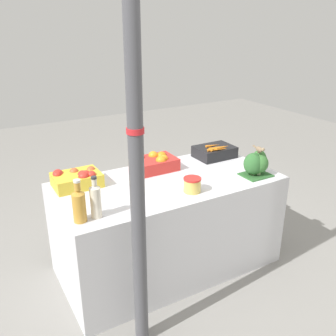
# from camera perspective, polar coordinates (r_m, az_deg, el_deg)

# --- Properties ---
(ground_plane) EXTENTS (10.00, 10.00, 0.00)m
(ground_plane) POSITION_cam_1_polar(r_m,az_deg,el_deg) (3.15, 0.00, -14.45)
(ground_plane) COLOR gray
(market_table) EXTENTS (1.66, 0.82, 0.75)m
(market_table) POSITION_cam_1_polar(r_m,az_deg,el_deg) (2.95, 0.00, -8.58)
(market_table) COLOR silver
(market_table) RESTS_ON ground_plane
(support_pole) EXTENTS (0.09, 0.09, 2.48)m
(support_pole) POSITION_cam_1_polar(r_m,az_deg,el_deg) (1.90, -4.91, 2.62)
(support_pole) COLOR #4C4C51
(support_pole) RESTS_ON ground_plane
(apple_crate) EXTENTS (0.33, 0.24, 0.13)m
(apple_crate) POSITION_cam_1_polar(r_m,az_deg,el_deg) (2.74, -13.68, -1.56)
(apple_crate) COLOR gold
(apple_crate) RESTS_ON market_table
(orange_crate) EXTENTS (0.33, 0.24, 0.14)m
(orange_crate) POSITION_cam_1_polar(r_m,az_deg,el_deg) (2.96, -1.97, 0.85)
(orange_crate) COLOR red
(orange_crate) RESTS_ON market_table
(carrot_crate) EXTENTS (0.33, 0.25, 0.13)m
(carrot_crate) POSITION_cam_1_polar(r_m,az_deg,el_deg) (3.25, 7.14, 2.50)
(carrot_crate) COLOR black
(carrot_crate) RESTS_ON market_table
(broccoli_pile) EXTENTS (0.22, 0.18, 0.19)m
(broccoli_pile) POSITION_cam_1_polar(r_m,az_deg,el_deg) (2.92, 13.42, 0.76)
(broccoli_pile) COLOR #2D602D
(broccoli_pile) RESTS_ON market_table
(juice_bottle_amber) EXTENTS (0.08, 0.08, 0.27)m
(juice_bottle_amber) POSITION_cam_1_polar(r_m,az_deg,el_deg) (2.25, -13.40, -5.43)
(juice_bottle_amber) COLOR gold
(juice_bottle_amber) RESTS_ON market_table
(juice_bottle_cloudy) EXTENTS (0.07, 0.07, 0.27)m
(juice_bottle_cloudy) POSITION_cam_1_polar(r_m,az_deg,el_deg) (2.27, -10.98, -4.82)
(juice_bottle_cloudy) COLOR beige
(juice_bottle_cloudy) RESTS_ON market_table
(pickle_jar) EXTENTS (0.12, 0.12, 0.10)m
(pickle_jar) POSITION_cam_1_polar(r_m,az_deg,el_deg) (2.59, 3.71, -2.56)
(pickle_jar) COLOR #DBBC56
(pickle_jar) RESTS_ON market_table
(sparrow_bird) EXTENTS (0.04, 0.14, 0.05)m
(sparrow_bird) POSITION_cam_1_polar(r_m,az_deg,el_deg) (2.85, 13.79, 2.79)
(sparrow_bird) COLOR #4C3D2D
(sparrow_bird) RESTS_ON broccoli_pile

